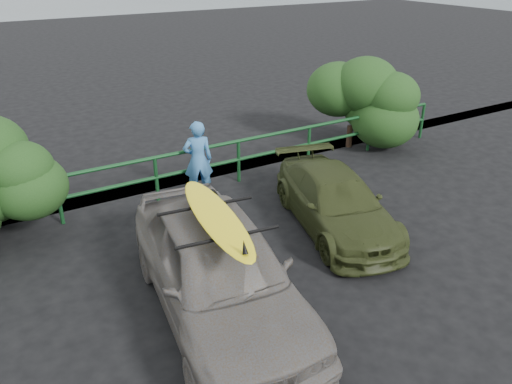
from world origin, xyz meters
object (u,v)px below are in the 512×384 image
surfboard (216,217)px  man (198,160)px  sedan (218,269)px  olive_vehicle (336,202)px  guardrail (199,169)px

surfboard → man: bearing=77.0°
sedan → olive_vehicle: sedan is taller
sedan → man: (1.40, 3.76, 0.09)m
surfboard → guardrail: bearing=76.6°
sedan → surfboard: (-0.00, -0.00, 0.86)m
man → surfboard: bearing=84.2°
guardrail → man: 0.44m
guardrail → surfboard: 4.43m
olive_vehicle → surfboard: bearing=-144.7°
man → surfboard: 4.09m
sedan → guardrail: bearing=76.6°
guardrail → man: man is taller
guardrail → surfboard: size_ratio=5.56×
sedan → man: 4.01m
guardrail → olive_vehicle: bearing=-60.7°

